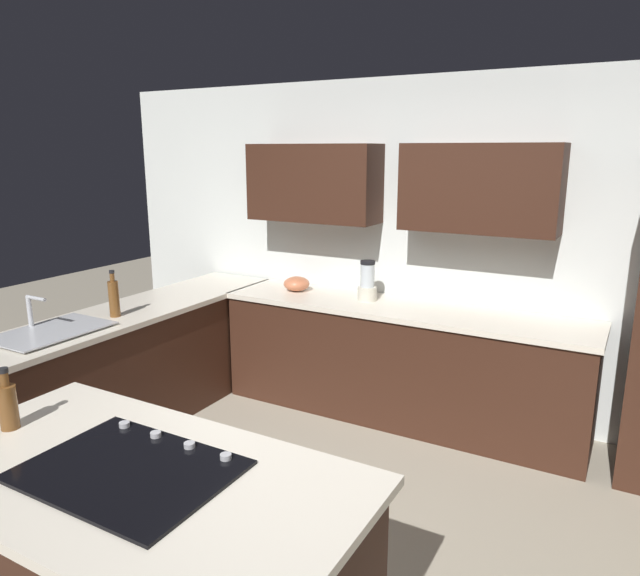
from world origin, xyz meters
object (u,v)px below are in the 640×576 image
Objects in this scene: sink_unit at (50,331)px; dish_soap_bottle at (114,298)px; blender at (367,283)px; mixing_bowl at (297,284)px; oil_bottle at (8,405)px; cooktop at (130,469)px.

sink_unit is 0.50m from dish_soap_bottle.
mixing_bowl is (0.65, 0.00, -0.08)m from blender.
dish_soap_bottle is at bearing 43.30° from blender.
sink_unit is 2.57× the size of oil_bottle.
blender is at bearing -98.78° from oil_bottle.
sink_unit is at bearing 66.27° from mixing_bowl.
cooktop is 2.27× the size of dish_soap_bottle.
oil_bottle is at bearing 81.22° from blender.
cooktop is 2.79× the size of oil_bottle.
blender is 2.74m from oil_bottle.
sink_unit is 2.28m from blender.
dish_soap_bottle is at bearing -56.17° from oil_bottle.
blender is at bearing -83.95° from cooktop.
sink_unit is at bearing 83.05° from dish_soap_bottle.
blender is (-1.43, -1.77, 0.12)m from sink_unit.
blender reaches higher than sink_unit.
blender reaches higher than mixing_bowl.
blender is 1.88m from dish_soap_bottle.
cooktop is at bearing 109.08° from mixing_bowl.
dish_soap_bottle is (-0.06, -0.48, 0.12)m from sink_unit.
oil_bottle is (-0.95, 1.42, -0.03)m from dish_soap_bottle.
sink_unit is 1.95m from cooktop.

